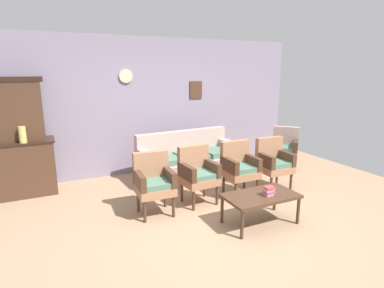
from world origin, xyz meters
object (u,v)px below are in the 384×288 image
Objects in this scene: floral_couch at (189,162)px; wingback_chair_by_fireplace at (285,147)px; armchair_row_middle at (239,166)px; side_cabinet at (19,168)px; armchair_by_doorway at (198,172)px; armchair_near_couch_end at (274,161)px; coffee_table at (261,198)px; vase_on_cabinet at (22,135)px; book_stack_on_table at (269,191)px; armchair_near_cabinet at (154,181)px.

floral_couch is 2.22× the size of wingback_chair_by_fireplace.
side_cabinet is at bearing 154.81° from armchair_row_middle.
armchair_by_doorway and armchair_near_couch_end have the same top height.
vase_on_cabinet is at bearing 140.40° from coffee_table.
armchair_near_couch_end is at bearing -1.33° from armchair_by_doorway.
book_stack_on_table is at bearing -103.21° from armchair_row_middle.
floral_couch is 1.59m from armchair_near_couch_end.
floral_couch is at bearing 169.65° from wingback_chair_by_fireplace.
floral_couch is at bearing 94.33° from book_stack_on_table.
armchair_near_cabinet is 1.62m from book_stack_on_table.
armchair_row_middle is 1.00× the size of armchair_near_couch_end.
floral_couch is 2.08m from wingback_chair_by_fireplace.
armchair_near_cabinet is 3.24m from wingback_chair_by_fireplace.
vase_on_cabinet is at bearing -57.19° from side_cabinet.
vase_on_cabinet is at bearing 160.18° from armchair_near_couch_end.
coffee_table is (-0.33, -1.00, -0.12)m from armchair_row_middle.
vase_on_cabinet is 0.30× the size of armchair_near_couch_end.
vase_on_cabinet is 3.88m from book_stack_on_table.
side_cabinet is 5.01m from wingback_chair_by_fireplace.
side_cabinet is at bearing 137.75° from armchair_near_cabinet.
armchair_row_middle is at bearing 72.04° from coffee_table.
armchair_row_middle is 1.00× the size of wingback_chair_by_fireplace.
armchair_by_doorway is 0.90× the size of coffee_table.
armchair_row_middle is at bearing -69.08° from floral_couch.
armchair_row_middle is (3.20, -1.38, -0.56)m from vase_on_cabinet.
armchair_near_cabinet is 1.00× the size of armchair_row_middle.
vase_on_cabinet reaches higher than side_cabinet.
coffee_table is at bearing -65.96° from armchair_by_doorway.
armchair_near_cabinet and armchair_near_couch_end have the same top height.
floral_couch and wingback_chair_by_fireplace have the same top height.
wingback_chair_by_fireplace is (4.82, -0.66, -0.56)m from vase_on_cabinet.
wingback_chair_by_fireplace is at bearing 23.81° from armchair_row_middle.
vase_on_cabinet is at bearing 139.20° from armchair_near_cabinet.
side_cabinet is 1.28× the size of armchair_by_doorway.
armchair_by_doorway and armchair_row_middle have the same top height.
armchair_row_middle and wingback_chair_by_fireplace have the same top height.
book_stack_on_table is (0.16, -2.16, 0.16)m from floral_couch.
side_cabinet is at bearing 122.81° from vase_on_cabinet.
coffee_table is 6.63× the size of book_stack_on_table.
armchair_row_middle is at bearing 177.63° from armchair_near_couch_end.
side_cabinet is 1.28× the size of armchair_near_couch_end.
side_cabinet reaches higher than wingback_chair_by_fireplace.
vase_on_cabinet is 2.29m from armchair_near_cabinet.
armchair_row_middle is at bearing -156.19° from wingback_chair_by_fireplace.
armchair_row_middle is at bearing -25.19° from side_cabinet.
vase_on_cabinet is 2.90m from floral_couch.
armchair_near_couch_end is (1.12, -1.12, 0.17)m from floral_couch.
wingback_chair_by_fireplace is at bearing 14.02° from armchair_near_cabinet.
floral_couch is 2.17m from book_stack_on_table.
armchair_near_cabinet is at bearing -165.98° from wingback_chair_by_fireplace.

